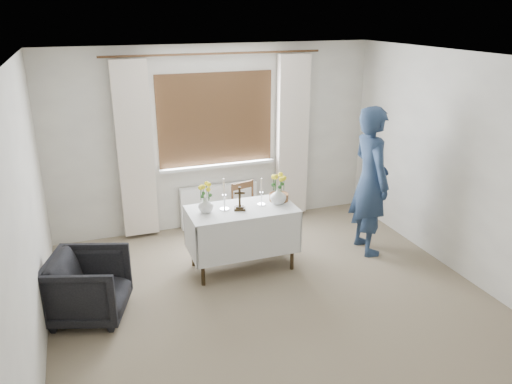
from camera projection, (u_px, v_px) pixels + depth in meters
ground at (285, 316)px, 5.04m from camera, size 5.00×5.00×0.00m
altar_table at (242, 238)px, 5.86m from camera, size 1.24×0.64×0.76m
wooden_chair at (249, 213)px, 6.53m from camera, size 0.44×0.44×0.79m
armchair at (89, 286)px, 4.94m from camera, size 0.92×0.90×0.67m
person at (370, 181)px, 6.12m from camera, size 0.50×0.71×1.86m
radiator at (219, 205)px, 7.07m from camera, size 1.10×0.10×0.60m
wooden_cross at (240, 199)px, 5.64m from camera, size 0.15×0.13×0.28m
candlestick_left at (224, 194)px, 5.63m from camera, size 0.13×0.13×0.37m
candlestick_right at (261, 192)px, 5.78m from camera, size 0.10×0.10×0.33m
flower_vase_left at (206, 205)px, 5.59m from camera, size 0.23×0.23×0.18m
flower_vase_right at (278, 196)px, 5.83m from camera, size 0.25×0.25×0.20m
wicker_basket at (279, 197)px, 5.95m from camera, size 0.29×0.29×0.09m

